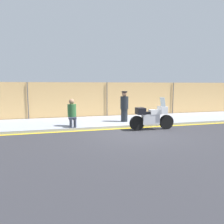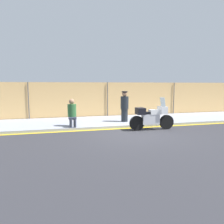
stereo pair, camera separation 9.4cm
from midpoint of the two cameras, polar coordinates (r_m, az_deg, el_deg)
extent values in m
plane|color=#2D2D33|center=(9.37, 5.75, -5.77)|extent=(120.00, 120.00, 0.00)
cube|color=#8E93A3|center=(12.28, 0.47, -2.38)|extent=(34.94, 3.52, 0.13)
cube|color=gold|center=(10.55, 3.22, -4.29)|extent=(34.94, 0.18, 0.01)
cube|color=#E5B26B|center=(13.93, -1.61, 3.12)|extent=(33.19, 0.08, 2.25)
cylinder|color=#4C4C51|center=(13.50, -21.29, 2.52)|extent=(0.05, 0.05, 2.25)
cylinder|color=#4C4C51|center=(13.83, -1.51, 3.10)|extent=(0.05, 0.05, 2.25)
cylinder|color=#4C4C51|center=(15.64, 15.48, 3.30)|extent=(0.05, 0.05, 2.25)
cylinder|color=black|center=(10.65, 13.79, -2.54)|extent=(0.68, 0.16, 0.68)
cylinder|color=black|center=(10.05, 6.25, -2.94)|extent=(0.68, 0.16, 0.68)
cube|color=silver|center=(10.27, 9.77, -1.82)|extent=(0.82, 0.30, 0.48)
cube|color=white|center=(10.31, 10.87, 0.04)|extent=(0.53, 0.32, 0.22)
cube|color=black|center=(10.19, 9.35, -0.24)|extent=(0.61, 0.29, 0.10)
cube|color=white|center=(10.47, 12.80, 0.53)|extent=(0.33, 0.48, 0.34)
cube|color=silver|center=(10.43, 12.86, 2.61)|extent=(0.11, 0.42, 0.42)
cube|color=black|center=(10.02, 7.17, 0.26)|extent=(0.37, 0.51, 0.30)
cylinder|color=#1E2328|center=(11.71, 2.99, -0.87)|extent=(0.35, 0.35, 0.67)
cylinder|color=#1E2328|center=(11.63, 3.01, 2.43)|extent=(0.42, 0.42, 0.67)
sphere|color=#A37556|center=(11.60, 3.03, 4.73)|extent=(0.26, 0.26, 0.26)
cylinder|color=black|center=(11.60, 3.03, 5.29)|extent=(0.30, 0.30, 0.06)
cylinder|color=#2D3342|center=(10.18, -10.95, -2.93)|extent=(0.13, 0.13, 0.41)
cylinder|color=#2D3342|center=(10.19, -9.92, -2.89)|extent=(0.13, 0.13, 0.41)
cube|color=#2D3342|center=(10.36, -10.56, -1.59)|extent=(0.34, 0.41, 0.10)
cylinder|color=#2D6033|center=(10.52, -10.70, 0.42)|extent=(0.41, 0.41, 0.58)
sphere|color=#A37556|center=(10.48, -10.75, 2.69)|extent=(0.25, 0.25, 0.25)
camera|label=1|loc=(0.05, -90.26, -0.03)|focal=35.00mm
camera|label=2|loc=(0.05, 89.74, 0.03)|focal=35.00mm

